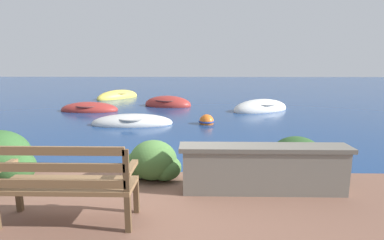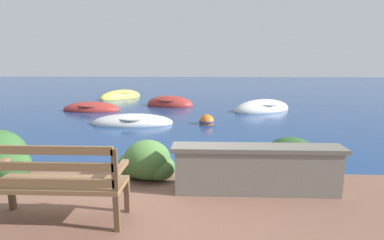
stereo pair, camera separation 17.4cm
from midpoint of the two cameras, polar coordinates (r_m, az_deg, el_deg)
ground_plane at (r=5.10m, az=-6.95°, el=-12.04°), size 80.00×80.00×0.00m
park_bench at (r=3.61m, az=-23.19°, el=-10.63°), size 1.48×0.48×0.93m
stone_wall at (r=4.23m, az=13.35°, el=-9.08°), size 2.30×0.39×0.66m
hedge_clump_left at (r=4.65m, az=-7.56°, el=-7.97°), size 0.89×0.64×0.61m
hedge_clump_centre at (r=4.74m, az=19.04°, el=-7.68°), size 1.01×0.73×0.69m
rowboat_nearest at (r=9.99m, az=-10.74°, el=-0.49°), size 2.71×1.29×0.61m
rowboat_mid at (r=13.32m, az=-18.24°, el=1.96°), size 2.42×1.20×0.66m
rowboat_far at (r=12.97m, az=13.61°, el=2.04°), size 2.92×2.35×0.85m
rowboat_outer at (r=14.08m, az=-3.91°, el=2.98°), size 2.45×1.74×0.84m
rowboat_distant at (r=17.67m, az=-13.13°, el=4.29°), size 2.36×2.83×0.84m
mooring_buoy at (r=9.86m, az=3.34°, el=-0.29°), size 0.53×0.53×0.48m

